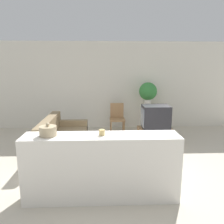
{
  "coord_description": "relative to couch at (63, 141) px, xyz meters",
  "views": [
    {
      "loc": [
        0.03,
        -3.5,
        1.94
      ],
      "look_at": [
        0.24,
        1.73,
        0.85
      ],
      "focal_mm": 35.0,
      "sensor_mm": 36.0,
      "label": 1
    }
  ],
  "objects": [
    {
      "name": "ground_plane",
      "position": [
        0.9,
        -1.31,
        -0.27
      ],
      "size": [
        14.0,
        14.0,
        0.0
      ],
      "primitive_type": "plane",
      "color": "beige"
    },
    {
      "name": "candle_jar",
      "position": [
        0.91,
        -1.82,
        0.75
      ],
      "size": [
        0.09,
        0.09,
        0.08
      ],
      "color": "tan",
      "rests_on": "foreground_counter"
    },
    {
      "name": "television",
      "position": [
        2.23,
        0.45,
        0.44
      ],
      "size": [
        0.68,
        0.5,
        0.58
      ],
      "color": "#232328",
      "rests_on": "tv_stand"
    },
    {
      "name": "couch",
      "position": [
        0.0,
        0.0,
        0.0
      ],
      "size": [
        0.91,
        1.75,
        0.79
      ],
      "color": "#847051",
      "rests_on": "ground_plane"
    },
    {
      "name": "potted_plant",
      "position": [
        2.28,
        1.7,
        0.92
      ],
      "size": [
        0.54,
        0.54,
        0.67
      ],
      "color": "white",
      "rests_on": "plant_stand"
    },
    {
      "name": "wall_back",
      "position": [
        0.9,
        2.12,
        1.08
      ],
      "size": [
        9.0,
        0.06,
        2.7
      ],
      "color": "silver",
      "rests_on": "ground_plane"
    },
    {
      "name": "foreground_counter",
      "position": [
        0.9,
        -1.82,
        0.22
      ],
      "size": [
        2.25,
        0.44,
        0.98
      ],
      "color": "white",
      "rests_on": "ground_plane"
    },
    {
      "name": "plant_stand",
      "position": [
        2.28,
        1.7,
        0.13
      ],
      "size": [
        0.14,
        0.14,
        0.81
      ],
      "color": "#9E754C",
      "rests_on": "ground_plane"
    },
    {
      "name": "decorative_bowl",
      "position": [
        0.15,
        -1.82,
        0.78
      ],
      "size": [
        0.24,
        0.24,
        0.19
      ],
      "color": "tan",
      "rests_on": "foreground_counter"
    },
    {
      "name": "tv_stand",
      "position": [
        2.24,
        0.45,
        -0.06
      ],
      "size": [
        0.84,
        0.53,
        0.42
      ],
      "color": "#9E754C",
      "rests_on": "ground_plane"
    },
    {
      "name": "wooden_chair",
      "position": [
        1.34,
        1.49,
        0.21
      ],
      "size": [
        0.44,
        0.44,
        0.87
      ],
      "color": "#9E754C",
      "rests_on": "ground_plane"
    }
  ]
}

